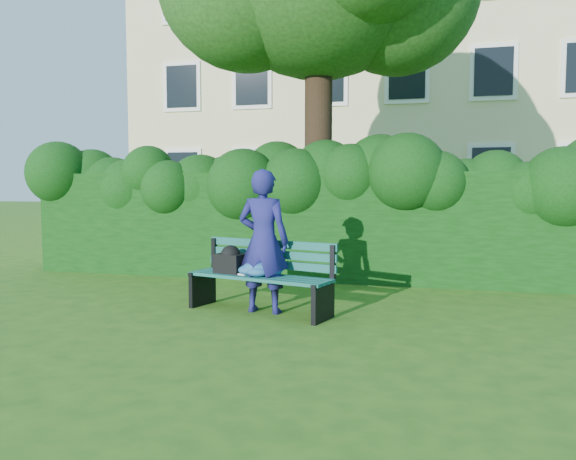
# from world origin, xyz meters

# --- Properties ---
(ground) EXTENTS (80.00, 80.00, 0.00)m
(ground) POSITION_xyz_m (0.00, 0.00, 0.00)
(ground) COLOR #295817
(ground) RESTS_ON ground
(apartment_building) EXTENTS (16.00, 8.08, 12.00)m
(apartment_building) POSITION_xyz_m (-0.00, 13.99, 6.00)
(apartment_building) COLOR #D0BE8B
(apartment_building) RESTS_ON ground
(hedge) EXTENTS (10.00, 1.00, 1.80)m
(hedge) POSITION_xyz_m (0.00, 2.20, 0.90)
(hedge) COLOR black
(hedge) RESTS_ON ground
(park_bench) EXTENTS (1.96, 1.04, 0.89)m
(park_bench) POSITION_xyz_m (-0.14, -0.49, 0.50)
(park_bench) COLOR #0E4447
(park_bench) RESTS_ON ground
(man_reading) EXTENTS (0.68, 0.47, 1.79)m
(man_reading) POSITION_xyz_m (-0.03, -0.52, 0.90)
(man_reading) COLOR navy
(man_reading) RESTS_ON ground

